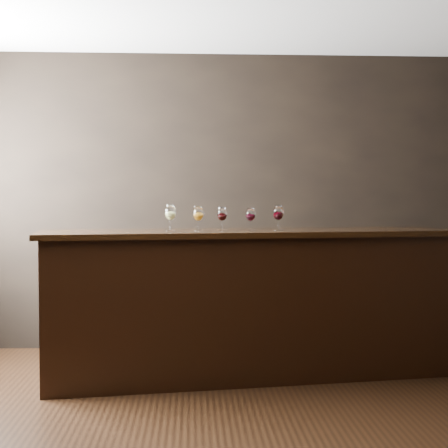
{
  "coord_description": "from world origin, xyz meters",
  "views": [
    {
      "loc": [
        -0.15,
        -3.72,
        1.42
      ],
      "look_at": [
        0.11,
        1.24,
        1.22
      ],
      "focal_mm": 50.0,
      "sensor_mm": 36.0,
      "label": 1
    }
  ],
  "objects_px": {
    "bar_counter": "(251,305)",
    "back_bar_shelf": "(219,305)",
    "glass_white": "(170,213)",
    "glass_red_a": "(222,215)",
    "glass_amber": "(198,214)",
    "glass_red_c": "(278,213)",
    "glass_red_b": "(251,215)"
  },
  "relations": [
    {
      "from": "bar_counter",
      "to": "glass_white",
      "type": "xyz_separation_m",
      "value": [
        -0.65,
        -0.01,
        0.75
      ]
    },
    {
      "from": "back_bar_shelf",
      "to": "glass_red_a",
      "type": "bearing_deg",
      "value": -90.63
    },
    {
      "from": "glass_white",
      "to": "glass_amber",
      "type": "relative_size",
      "value": 1.06
    },
    {
      "from": "glass_white",
      "to": "glass_red_b",
      "type": "relative_size",
      "value": 1.14
    },
    {
      "from": "glass_white",
      "to": "glass_red_a",
      "type": "relative_size",
      "value": 1.12
    },
    {
      "from": "bar_counter",
      "to": "glass_white",
      "type": "bearing_deg",
      "value": 173.1
    },
    {
      "from": "glass_red_c",
      "to": "back_bar_shelf",
      "type": "bearing_deg",
      "value": 119.45
    },
    {
      "from": "back_bar_shelf",
      "to": "glass_white",
      "type": "bearing_deg",
      "value": -117.92
    },
    {
      "from": "bar_counter",
      "to": "back_bar_shelf",
      "type": "bearing_deg",
      "value": 98.31
    },
    {
      "from": "back_bar_shelf",
      "to": "glass_white",
      "type": "height_order",
      "value": "glass_white"
    },
    {
      "from": "glass_red_a",
      "to": "back_bar_shelf",
      "type": "bearing_deg",
      "value": 89.37
    },
    {
      "from": "glass_red_a",
      "to": "glass_red_b",
      "type": "bearing_deg",
      "value": -4.56
    },
    {
      "from": "glass_red_c",
      "to": "glass_red_a",
      "type": "bearing_deg",
      "value": 175.97
    },
    {
      "from": "bar_counter",
      "to": "glass_white",
      "type": "height_order",
      "value": "glass_white"
    },
    {
      "from": "glass_red_b",
      "to": "glass_red_c",
      "type": "distance_m",
      "value": 0.22
    },
    {
      "from": "back_bar_shelf",
      "to": "glass_red_c",
      "type": "relative_size",
      "value": 12.1
    },
    {
      "from": "glass_white",
      "to": "glass_amber",
      "type": "distance_m",
      "value": 0.22
    },
    {
      "from": "glass_white",
      "to": "glass_amber",
      "type": "xyz_separation_m",
      "value": [
        0.22,
        -0.0,
        -0.01
      ]
    },
    {
      "from": "back_bar_shelf",
      "to": "glass_red_c",
      "type": "height_order",
      "value": "glass_red_c"
    },
    {
      "from": "bar_counter",
      "to": "glass_red_c",
      "type": "relative_size",
      "value": 16.12
    },
    {
      "from": "glass_white",
      "to": "glass_red_a",
      "type": "bearing_deg",
      "value": 6.46
    },
    {
      "from": "back_bar_shelf",
      "to": "glass_red_a",
      "type": "height_order",
      "value": "glass_red_a"
    },
    {
      "from": "glass_white",
      "to": "glass_red_a",
      "type": "distance_m",
      "value": 0.42
    },
    {
      "from": "bar_counter",
      "to": "glass_red_a",
      "type": "distance_m",
      "value": 0.77
    },
    {
      "from": "bar_counter",
      "to": "back_bar_shelf",
      "type": "height_order",
      "value": "bar_counter"
    },
    {
      "from": "glass_white",
      "to": "glass_amber",
      "type": "height_order",
      "value": "glass_white"
    },
    {
      "from": "bar_counter",
      "to": "glass_red_c",
      "type": "distance_m",
      "value": 0.77
    },
    {
      "from": "bar_counter",
      "to": "glass_red_c",
      "type": "height_order",
      "value": "glass_red_c"
    },
    {
      "from": "bar_counter",
      "to": "glass_red_c",
      "type": "xyz_separation_m",
      "value": [
        0.22,
        0.01,
        0.74
      ]
    },
    {
      "from": "back_bar_shelf",
      "to": "glass_amber",
      "type": "height_order",
      "value": "glass_amber"
    },
    {
      "from": "back_bar_shelf",
      "to": "glass_red_b",
      "type": "bearing_deg",
      "value": -74.05
    },
    {
      "from": "glass_amber",
      "to": "glass_red_a",
      "type": "relative_size",
      "value": 1.05
    }
  ]
}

